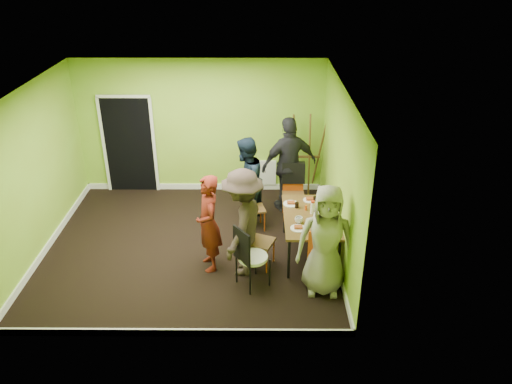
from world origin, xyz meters
TOP-DOWN VIEW (x-y plane):
  - ground at (0.00, 0.00)m, footprint 5.00×5.00m
  - room_walls at (-0.02, 0.04)m, footprint 5.04×4.54m
  - dining_table at (2.05, -0.23)m, footprint 0.90×1.50m
  - chair_left_far at (1.04, 0.60)m, footprint 0.44×0.44m
  - chair_left_near at (1.14, -0.54)m, footprint 0.52×0.51m
  - chair_back_end at (1.85, 1.20)m, footprint 0.44×0.51m
  - chair_front_end at (2.15, -0.96)m, footprint 0.49×0.49m
  - chair_bentwood at (1.04, -1.12)m, footprint 0.57×0.57m
  - easel at (2.20, 2.02)m, footprint 0.72×0.68m
  - plate_near_left at (1.74, 0.17)m, footprint 0.26×0.26m
  - plate_near_right at (1.81, -0.65)m, footprint 0.25×0.25m
  - plate_far_back at (2.08, 0.31)m, footprint 0.23×0.23m
  - plate_far_front at (2.13, -0.76)m, footprint 0.21×0.21m
  - plate_wall_back at (2.31, -0.12)m, footprint 0.27×0.27m
  - plate_wall_front at (2.35, -0.48)m, footprint 0.25×0.25m
  - thermos at (2.08, -0.16)m, footprint 0.07×0.07m
  - blue_bottle at (2.25, -0.56)m, footprint 0.07×0.07m
  - orange_bottle at (1.98, -0.04)m, footprint 0.04×0.04m
  - glass_mid at (1.83, 0.04)m, footprint 0.07×0.07m
  - glass_back at (2.16, 0.27)m, footprint 0.06×0.06m
  - glass_front at (2.10, -0.65)m, footprint 0.06×0.06m
  - cup_a at (1.83, -0.46)m, footprint 0.13×0.13m
  - cup_b at (2.15, -0.17)m, footprint 0.10×0.10m
  - person_standing at (0.39, -0.61)m, footprint 0.55×0.68m
  - person_left_far at (0.95, 0.86)m, footprint 0.86×0.98m
  - person_left_near at (0.94, -0.72)m, footprint 0.95×1.29m
  - person_back_end at (1.77, 1.39)m, footprint 1.21×0.83m
  - person_front_end at (2.17, -1.20)m, footprint 0.90×0.63m

SIDE VIEW (x-z plane):
  - ground at x=0.00m, z-range 0.00..0.00m
  - chair_left_far at x=1.04m, z-range 0.05..0.93m
  - chair_front_end at x=2.15m, z-range 0.06..0.97m
  - chair_left_near at x=1.14m, z-range 0.06..1.02m
  - chair_bentwood at x=1.04m, z-range 0.06..1.11m
  - dining_table at x=2.05m, z-range 0.32..1.07m
  - chair_back_end at x=1.85m, z-range 0.22..1.28m
  - plate_near_left at x=1.74m, z-range 0.75..0.76m
  - plate_near_right at x=1.81m, z-range 0.75..0.76m
  - plate_far_back at x=2.08m, z-range 0.75..0.76m
  - plate_far_front at x=2.13m, z-range 0.75..0.76m
  - plate_wall_back at x=2.31m, z-range 0.75..0.76m
  - plate_wall_front at x=2.35m, z-range 0.75..0.76m
  - orange_bottle at x=1.98m, z-range 0.75..0.84m
  - cup_b at x=2.15m, z-range 0.75..0.84m
  - glass_front at x=2.10m, z-range 0.75..0.85m
  - glass_back at x=2.16m, z-range 0.75..0.85m
  - glass_mid at x=1.83m, z-range 0.75..0.85m
  - cup_a at x=1.83m, z-range 0.75..0.85m
  - person_standing at x=0.39m, z-range 0.00..1.63m
  - person_left_far at x=0.95m, z-range 0.00..1.68m
  - blue_bottle at x=2.25m, z-range 0.75..0.96m
  - thermos at x=2.08m, z-range 0.75..0.96m
  - person_front_end at x=2.17m, z-range 0.00..1.76m
  - easel at x=2.20m, z-range -0.01..1.78m
  - person_left_near at x=0.94m, z-range 0.00..1.79m
  - person_back_end at x=1.77m, z-range 0.00..1.90m
  - room_walls at x=-0.02m, z-range -0.42..2.40m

